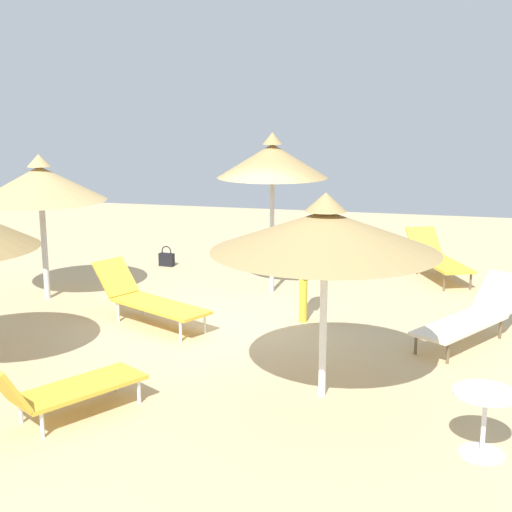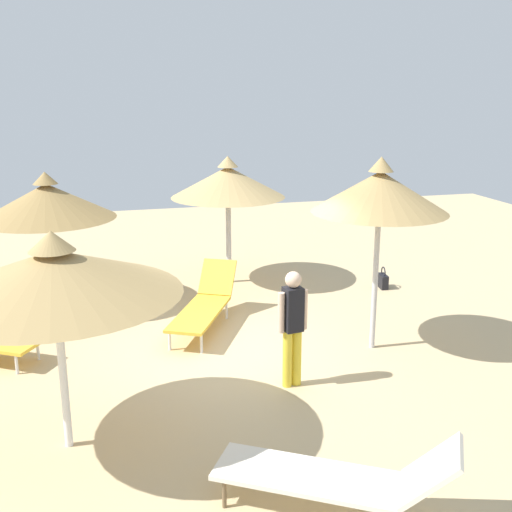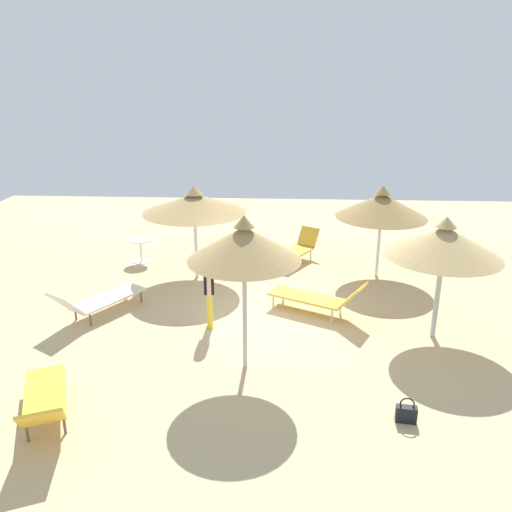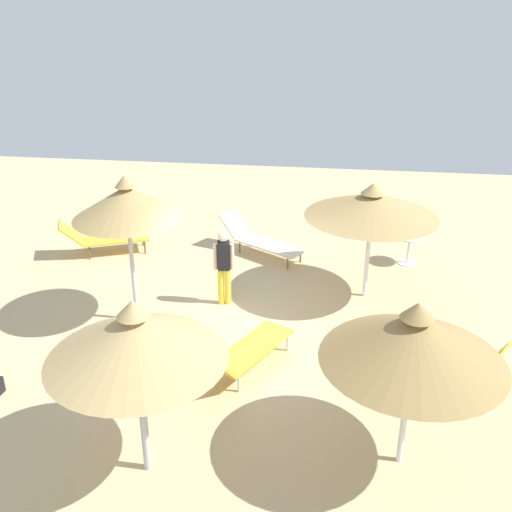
{
  "view_description": "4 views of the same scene",
  "coord_description": "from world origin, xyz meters",
  "px_view_note": "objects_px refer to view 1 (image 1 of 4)",
  "views": [
    {
      "loc": [
        -3.19,
        10.69,
        3.6
      ],
      "look_at": [
        -0.49,
        -0.24,
        1.08
      ],
      "focal_mm": 49.76,
      "sensor_mm": 36.0,
      "label": 1
    },
    {
      "loc": [
        -8.68,
        2.12,
        3.98
      ],
      "look_at": [
        -0.14,
        -0.16,
        1.57
      ],
      "focal_mm": 43.74,
      "sensor_mm": 36.0,
      "label": 2
    },
    {
      "loc": [
        0.3,
        -10.56,
        5.29
      ],
      "look_at": [
        -0.28,
        0.33,
        1.42
      ],
      "focal_mm": 36.29,
      "sensor_mm": 36.0,
      "label": 3
    },
    {
      "loc": [
        9.54,
        1.77,
        6.03
      ],
      "look_at": [
        -0.31,
        0.42,
        1.56
      ],
      "focal_mm": 41.51,
      "sensor_mm": 36.0,
      "label": 4
    }
  ],
  "objects_px": {
    "parasol_umbrella_far_left": "(325,231)",
    "lounge_chair_far_right": "(471,316)",
    "lounge_chair_near_left": "(437,257)",
    "parasol_umbrella_front": "(272,161)",
    "lounge_chair_back": "(61,387)",
    "side_table_round": "(485,412)",
    "handbag": "(167,259)",
    "parasol_umbrella_edge": "(40,184)",
    "lounge_chair_near_right": "(148,298)",
    "person_standing_edge": "(304,267)"
  },
  "relations": [
    {
      "from": "parasol_umbrella_far_left",
      "to": "lounge_chair_near_right",
      "type": "bearing_deg",
      "value": -34.26
    },
    {
      "from": "parasol_umbrella_far_left",
      "to": "lounge_chair_near_left",
      "type": "relative_size",
      "value": 1.24
    },
    {
      "from": "parasol_umbrella_front",
      "to": "lounge_chair_far_right",
      "type": "xyz_separation_m",
      "value": [
        -3.53,
        2.02,
        -2.07
      ]
    },
    {
      "from": "parasol_umbrella_front",
      "to": "side_table_round",
      "type": "height_order",
      "value": "parasol_umbrella_front"
    },
    {
      "from": "lounge_chair_near_right",
      "to": "lounge_chair_back",
      "type": "bearing_deg",
      "value": 96.66
    },
    {
      "from": "parasol_umbrella_edge",
      "to": "side_table_round",
      "type": "bearing_deg",
      "value": 150.41
    },
    {
      "from": "parasol_umbrella_far_left",
      "to": "lounge_chair_back",
      "type": "height_order",
      "value": "parasol_umbrella_far_left"
    },
    {
      "from": "lounge_chair_far_right",
      "to": "lounge_chair_near_left",
      "type": "height_order",
      "value": "lounge_chair_near_left"
    },
    {
      "from": "lounge_chair_near_right",
      "to": "person_standing_edge",
      "type": "distance_m",
      "value": 2.59
    },
    {
      "from": "parasol_umbrella_far_left",
      "to": "side_table_round",
      "type": "relative_size",
      "value": 3.94
    },
    {
      "from": "lounge_chair_far_right",
      "to": "person_standing_edge",
      "type": "relative_size",
      "value": 1.4
    },
    {
      "from": "handbag",
      "to": "parasol_umbrella_front",
      "type": "bearing_deg",
      "value": 150.82
    },
    {
      "from": "parasol_umbrella_edge",
      "to": "lounge_chair_near_right",
      "type": "relative_size",
      "value": 1.16
    },
    {
      "from": "parasol_umbrella_far_left",
      "to": "handbag",
      "type": "distance_m",
      "value": 7.7
    },
    {
      "from": "parasol_umbrella_edge",
      "to": "lounge_chair_back",
      "type": "distance_m",
      "value": 5.56
    },
    {
      "from": "lounge_chair_back",
      "to": "side_table_round",
      "type": "distance_m",
      "value": 4.61
    },
    {
      "from": "parasol_umbrella_far_left",
      "to": "lounge_chair_back",
      "type": "xyz_separation_m",
      "value": [
        2.77,
        1.37,
        -1.68
      ]
    },
    {
      "from": "parasol_umbrella_far_left",
      "to": "lounge_chair_back",
      "type": "bearing_deg",
      "value": 26.33
    },
    {
      "from": "parasol_umbrella_far_left",
      "to": "lounge_chair_near_left",
      "type": "xyz_separation_m",
      "value": [
        -1.38,
        -6.4,
        -1.64
      ]
    },
    {
      "from": "parasol_umbrella_edge",
      "to": "lounge_chair_near_right",
      "type": "xyz_separation_m",
      "value": [
        -2.37,
        0.95,
        -1.68
      ]
    },
    {
      "from": "lounge_chair_near_right",
      "to": "side_table_round",
      "type": "height_order",
      "value": "lounge_chair_near_right"
    },
    {
      "from": "parasol_umbrella_front",
      "to": "handbag",
      "type": "height_order",
      "value": "parasol_umbrella_front"
    },
    {
      "from": "lounge_chair_near_right",
      "to": "person_standing_edge",
      "type": "xyz_separation_m",
      "value": [
        -2.42,
        -0.76,
        0.49
      ]
    },
    {
      "from": "handbag",
      "to": "lounge_chair_far_right",
      "type": "bearing_deg",
      "value": 150.51
    },
    {
      "from": "parasol_umbrella_far_left",
      "to": "person_standing_edge",
      "type": "distance_m",
      "value": 3.24
    },
    {
      "from": "parasol_umbrella_far_left",
      "to": "lounge_chair_far_right",
      "type": "distance_m",
      "value": 3.57
    },
    {
      "from": "lounge_chair_back",
      "to": "lounge_chair_far_right",
      "type": "height_order",
      "value": "lounge_chair_far_right"
    },
    {
      "from": "handbag",
      "to": "side_table_round",
      "type": "distance_m",
      "value": 9.45
    },
    {
      "from": "lounge_chair_near_left",
      "to": "handbag",
      "type": "xyz_separation_m",
      "value": [
        5.73,
        0.34,
        -0.28
      ]
    },
    {
      "from": "handbag",
      "to": "parasol_umbrella_far_left",
      "type": "bearing_deg",
      "value": 125.7
    },
    {
      "from": "parasol_umbrella_front",
      "to": "lounge_chair_near_right",
      "type": "relative_size",
      "value": 1.32
    },
    {
      "from": "parasol_umbrella_front",
      "to": "parasol_umbrella_far_left",
      "type": "xyz_separation_m",
      "value": [
        -1.66,
        4.55,
        -0.4
      ]
    },
    {
      "from": "parasol_umbrella_front",
      "to": "parasol_umbrella_far_left",
      "type": "distance_m",
      "value": 4.86
    },
    {
      "from": "person_standing_edge",
      "to": "lounge_chair_far_right",
      "type": "bearing_deg",
      "value": 171.48
    },
    {
      "from": "person_standing_edge",
      "to": "side_table_round",
      "type": "relative_size",
      "value": 2.35
    },
    {
      "from": "parasol_umbrella_front",
      "to": "lounge_chair_near_right",
      "type": "xyz_separation_m",
      "value": [
        1.53,
        2.38,
        -2.05
      ]
    },
    {
      "from": "person_standing_edge",
      "to": "parasol_umbrella_front",
      "type": "bearing_deg",
      "value": -61.15
    },
    {
      "from": "lounge_chair_near_left",
      "to": "person_standing_edge",
      "type": "relative_size",
      "value": 1.35
    },
    {
      "from": "parasol_umbrella_edge",
      "to": "person_standing_edge",
      "type": "bearing_deg",
      "value": 177.76
    },
    {
      "from": "parasol_umbrella_front",
      "to": "lounge_chair_back",
      "type": "relative_size",
      "value": 1.61
    },
    {
      "from": "lounge_chair_back",
      "to": "lounge_chair_near_right",
      "type": "distance_m",
      "value": 3.57
    },
    {
      "from": "lounge_chair_back",
      "to": "lounge_chair_far_right",
      "type": "xyz_separation_m",
      "value": [
        -4.65,
        -3.91,
        0.01
      ]
    },
    {
      "from": "lounge_chair_near_right",
      "to": "person_standing_edge",
      "type": "height_order",
      "value": "person_standing_edge"
    },
    {
      "from": "parasol_umbrella_far_left",
      "to": "lounge_chair_far_right",
      "type": "bearing_deg",
      "value": -126.44
    },
    {
      "from": "lounge_chair_far_right",
      "to": "lounge_chair_back",
      "type": "bearing_deg",
      "value": 40.08
    },
    {
      "from": "lounge_chair_far_right",
      "to": "lounge_chair_near_right",
      "type": "bearing_deg",
      "value": 4.13
    },
    {
      "from": "parasol_umbrella_edge",
      "to": "lounge_chair_near_right",
      "type": "distance_m",
      "value": 3.06
    },
    {
      "from": "parasol_umbrella_front",
      "to": "side_table_round",
      "type": "xyz_separation_m",
      "value": [
        -3.49,
        5.63,
        -2.0
      ]
    },
    {
      "from": "parasol_umbrella_far_left",
      "to": "lounge_chair_near_left",
      "type": "height_order",
      "value": "parasol_umbrella_far_left"
    },
    {
      "from": "parasol_umbrella_far_left",
      "to": "person_standing_edge",
      "type": "relative_size",
      "value": 1.67
    }
  ]
}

